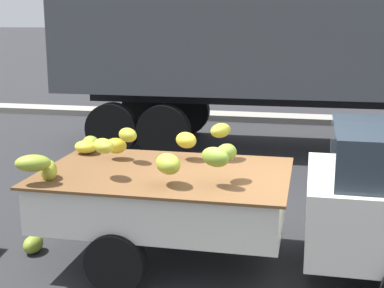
# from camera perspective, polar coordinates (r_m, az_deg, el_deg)

# --- Properties ---
(ground) EXTENTS (220.00, 220.00, 0.00)m
(ground) POSITION_cam_1_polar(r_m,az_deg,el_deg) (6.60, 8.76, -12.56)
(ground) COLOR #28282B
(curb_strip) EXTENTS (80.00, 0.80, 0.16)m
(curb_strip) POSITION_cam_1_polar(r_m,az_deg,el_deg) (15.43, 10.86, 2.50)
(curb_strip) COLOR gray
(curb_strip) RESTS_ON ground
(pickup_truck) EXTENTS (5.01, 1.90, 1.70)m
(pickup_truck) POSITION_cam_1_polar(r_m,az_deg,el_deg) (6.29, 14.88, -5.47)
(pickup_truck) COLOR silver
(pickup_truck) RESTS_ON ground
(semi_trailer) EXTENTS (12.05, 2.85, 3.95)m
(semi_trailer) POSITION_cam_1_polar(r_m,az_deg,el_deg) (12.00, 15.39, 11.17)
(semi_trailer) COLOR #4C5156
(semi_trailer) RESTS_ON ground
(fallen_banana_bunch_near_tailgate) EXTENTS (0.23, 0.32, 0.21)m
(fallen_banana_bunch_near_tailgate) POSITION_cam_1_polar(r_m,az_deg,el_deg) (7.21, -15.77, -9.74)
(fallen_banana_bunch_near_tailgate) COLOR olive
(fallen_banana_bunch_near_tailgate) RESTS_ON ground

